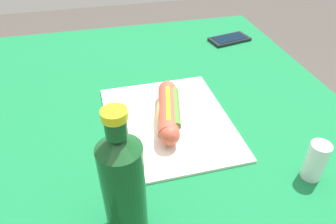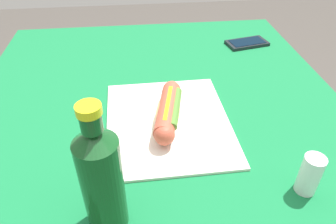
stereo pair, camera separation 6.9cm
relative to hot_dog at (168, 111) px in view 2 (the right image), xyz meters
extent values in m
cylinder|color=brown|center=(-0.46, -0.36, -0.42)|extent=(0.07, 0.07, 0.71)
cylinder|color=brown|center=(-0.46, 0.33, -0.42)|extent=(0.07, 0.07, 0.71)
cube|color=brown|center=(-0.05, -0.02, -0.05)|extent=(0.99, 0.84, 0.03)
cube|color=#146B38|center=(-0.05, -0.02, -0.04)|extent=(1.05, 0.90, 0.00)
cube|color=silver|center=(0.00, 0.00, -0.03)|extent=(0.33, 0.27, 0.01)
ellipsoid|color=#E5BC75|center=(0.00, 0.00, 0.00)|extent=(0.16, 0.08, 0.05)
cylinder|color=#BC4C38|center=(0.00, 0.00, 0.00)|extent=(0.17, 0.08, 0.04)
sphere|color=#BC4C38|center=(0.08, -0.02, 0.00)|extent=(0.04, 0.04, 0.04)
sphere|color=#BC4C38|center=(-0.08, 0.02, 0.00)|extent=(0.04, 0.04, 0.04)
cube|color=yellow|center=(0.00, 0.00, 0.02)|extent=(0.12, 0.03, 0.00)
cylinder|color=#4C7A2D|center=(0.00, 0.01, 0.01)|extent=(0.13, 0.05, 0.02)
cube|color=black|center=(-0.37, 0.30, -0.03)|extent=(0.09, 0.14, 0.01)
cube|color=black|center=(-0.37, 0.30, -0.02)|extent=(0.07, 0.12, 0.00)
cylinder|color=#14471E|center=(0.24, -0.12, 0.05)|extent=(0.06, 0.06, 0.17)
cone|color=#14471E|center=(0.24, -0.12, 0.15)|extent=(0.06, 0.06, 0.02)
cylinder|color=#14471E|center=(0.24, -0.12, 0.17)|extent=(0.03, 0.03, 0.03)
cylinder|color=yellow|center=(0.24, -0.12, 0.19)|extent=(0.03, 0.03, 0.01)
cylinder|color=silver|center=(0.21, 0.22, 0.01)|extent=(0.04, 0.04, 0.08)
camera|label=1|loc=(0.53, -0.13, 0.41)|focal=33.90mm
camera|label=2|loc=(0.54, -0.06, 0.41)|focal=33.90mm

